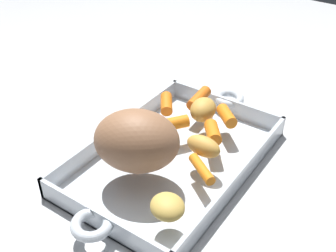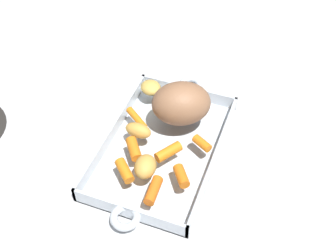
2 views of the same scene
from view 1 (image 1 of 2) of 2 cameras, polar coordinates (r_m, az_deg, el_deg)
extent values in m
plane|color=silver|center=(0.72, 0.73, -5.01)|extent=(1.91, 1.91, 0.00)
cube|color=silver|center=(0.72, 0.73, -4.79)|extent=(0.37, 0.24, 0.01)
cube|color=silver|center=(0.77, -6.63, -0.63)|extent=(0.37, 0.01, 0.04)
cube|color=silver|center=(0.67, 9.31, -7.43)|extent=(0.37, 0.01, 0.04)
cube|color=silver|center=(0.84, 7.69, 2.66)|extent=(0.01, 0.24, 0.04)
cube|color=silver|center=(0.61, -9.09, -12.68)|extent=(0.01, 0.24, 0.04)
torus|color=silver|center=(0.85, 8.27, 3.70)|extent=(0.06, 0.06, 0.02)
torus|color=silver|center=(0.60, -10.26, -12.99)|extent=(0.06, 0.06, 0.02)
ellipsoid|color=#946647|center=(0.63, -4.26, -2.00)|extent=(0.15, 0.16, 0.10)
cylinder|color=orange|center=(0.80, 4.21, 3.76)|extent=(0.06, 0.03, 0.02)
cylinder|color=orange|center=(0.73, 0.54, 0.29)|extent=(0.06, 0.05, 0.02)
cylinder|color=orange|center=(0.78, -0.21, 3.04)|extent=(0.05, 0.05, 0.03)
cylinder|color=orange|center=(0.73, -5.41, -0.09)|extent=(0.04, 0.05, 0.02)
cylinder|color=orange|center=(0.71, 6.07, -0.86)|extent=(0.06, 0.05, 0.03)
cylinder|color=orange|center=(0.64, 4.58, -5.80)|extent=(0.05, 0.06, 0.02)
cylinder|color=orange|center=(0.76, 7.94, 1.37)|extent=(0.05, 0.05, 0.02)
ellipsoid|color=gold|center=(0.58, -0.07, -10.87)|extent=(0.06, 0.06, 0.03)
ellipsoid|color=gold|center=(0.76, 4.51, 2.34)|extent=(0.06, 0.05, 0.04)
ellipsoid|color=gold|center=(0.67, 4.82, -2.75)|extent=(0.03, 0.06, 0.03)
camera|label=2|loc=(1.20, 10.99, 48.95)|focal=46.82mm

